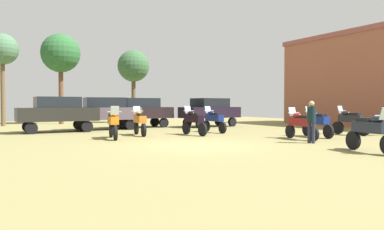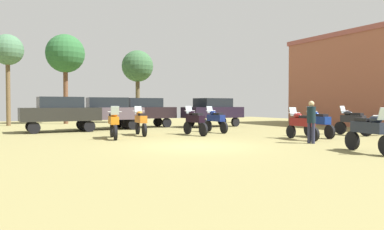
% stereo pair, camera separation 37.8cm
% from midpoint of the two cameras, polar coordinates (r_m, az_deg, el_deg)
% --- Properties ---
extents(ground_plane, '(44.00, 52.00, 0.02)m').
position_cam_midpoint_polar(ground_plane, '(14.10, 1.44, -4.82)').
color(ground_plane, olive).
extents(motorcycle_1, '(0.77, 2.22, 1.48)m').
position_cam_midpoint_polar(motorcycle_1, '(13.40, 26.32, -2.15)').
color(motorcycle_1, black).
rests_on(motorcycle_1, ground).
extents(motorcycle_2, '(0.62, 2.12, 1.50)m').
position_cam_midpoint_polar(motorcycle_2, '(20.71, 23.91, -0.83)').
color(motorcycle_2, black).
rests_on(motorcycle_2, ground).
extents(motorcycle_3, '(0.62, 2.17, 1.49)m').
position_cam_midpoint_polar(motorcycle_3, '(18.99, 1.00, -0.90)').
color(motorcycle_3, black).
rests_on(motorcycle_3, ground).
extents(motorcycle_4, '(0.64, 2.22, 1.44)m').
position_cam_midpoint_polar(motorcycle_4, '(17.35, 17.08, -1.29)').
color(motorcycle_4, black).
rests_on(motorcycle_4, ground).
extents(motorcycle_6, '(0.69, 2.22, 1.48)m').
position_cam_midpoint_polar(motorcycle_6, '(18.74, 19.39, -1.05)').
color(motorcycle_6, black).
rests_on(motorcycle_6, ground).
extents(motorcycle_8, '(0.64, 2.19, 1.48)m').
position_cam_midpoint_polar(motorcycle_8, '(19.02, -7.32, -0.92)').
color(motorcycle_8, black).
rests_on(motorcycle_8, ground).
extents(motorcycle_11, '(0.70, 2.27, 1.50)m').
position_cam_midpoint_polar(motorcycle_11, '(17.36, -11.35, -1.15)').
color(motorcycle_11, black).
rests_on(motorcycle_11, ground).
extents(motorcycle_12, '(0.62, 2.28, 1.47)m').
position_cam_midpoint_polar(motorcycle_12, '(20.86, 4.16, -0.70)').
color(motorcycle_12, black).
rests_on(motorcycle_12, ground).
extents(car_1, '(4.33, 1.87, 2.00)m').
position_cam_midpoint_polar(car_1, '(22.30, -19.12, 0.51)').
color(car_1, black).
rests_on(car_1, ground).
extents(car_2, '(4.51, 2.40, 2.00)m').
position_cam_midpoint_polar(car_2, '(26.10, 3.66, 0.75)').
color(car_2, black).
rests_on(car_2, ground).
extents(car_4, '(4.37, 1.97, 2.00)m').
position_cam_midpoint_polar(car_4, '(25.41, -7.16, 0.72)').
color(car_4, black).
rests_on(car_4, ground).
extents(car_5, '(4.42, 2.11, 2.00)m').
position_cam_midpoint_polar(car_5, '(23.65, -12.46, 0.62)').
color(car_5, black).
rests_on(car_5, ground).
extents(person_1, '(0.44, 0.44, 1.72)m').
position_cam_midpoint_polar(person_1, '(15.71, 18.51, -0.54)').
color(person_1, '#25273E').
rests_on(person_1, ground).
extents(tree_1, '(2.24, 2.24, 6.69)m').
position_cam_midpoint_polar(tree_1, '(30.50, -26.16, 8.78)').
color(tree_1, brown).
rests_on(tree_1, ground).
extents(tree_2, '(2.68, 2.68, 6.18)m').
position_cam_midpoint_polar(tree_2, '(32.21, -8.03, 7.33)').
color(tree_2, brown).
rests_on(tree_2, ground).
extents(tree_5, '(3.08, 3.08, 7.22)m').
position_cam_midpoint_polar(tree_5, '(31.94, -18.57, 8.82)').
color(tree_5, brown).
rests_on(tree_5, ground).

